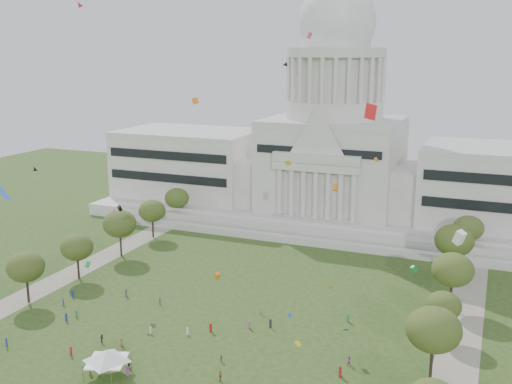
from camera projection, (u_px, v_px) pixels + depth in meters
name	position (u px, v px, depth m)	size (l,w,h in m)	color
ground	(159.00, 379.00, 105.02)	(400.00, 400.00, 0.00)	#2E441A
capitol	(333.00, 154.00, 202.30)	(160.00, 64.50, 91.30)	#BBB9AF
path_left	(56.00, 281.00, 149.79)	(8.00, 160.00, 0.04)	gray
path_right	(458.00, 352.00, 114.31)	(8.00, 160.00, 0.04)	gray
row_tree_l_2	(26.00, 267.00, 135.33)	(8.42, 8.42, 11.97)	black
row_tree_r_2	(434.00, 330.00, 102.21)	(9.55, 9.55, 13.58)	black
row_tree_l_3	(77.00, 247.00, 150.01)	(8.12, 8.12, 11.55)	black
row_tree_r_3	(444.00, 306.00, 118.07)	(7.01, 7.01, 9.98)	black
row_tree_l_4	(120.00, 224.00, 166.41)	(9.29, 9.29, 13.21)	black
row_tree_r_4	(453.00, 270.00, 131.45)	(9.19, 9.19, 13.06)	black
row_tree_l_5	(152.00, 211.00, 183.80)	(8.33, 8.33, 11.85)	black
row_tree_r_5	(454.00, 240.00, 149.94)	(9.82, 9.82, 13.96)	black
row_tree_l_6	(177.00, 198.00, 200.78)	(8.19, 8.19, 11.64)	black
row_tree_r_6	(469.00, 228.00, 165.51)	(8.42, 8.42, 11.97)	black
event_tent	(107.00, 355.00, 105.30)	(11.49, 11.49, 5.03)	#4C4C4C
person_0	(340.00, 371.00, 105.44)	(1.01, 0.66, 2.06)	#B21E1E
person_2	(350.00, 361.00, 109.24)	(0.95, 0.59, 1.96)	#994C8C
person_4	(220.00, 376.00, 103.99)	(1.16, 0.64, 1.99)	olive
person_5	(129.00, 364.00, 108.55)	(1.50, 0.59, 1.61)	#4C4C51
person_8	(102.00, 338.00, 118.06)	(0.81, 0.50, 1.67)	#26262B
person_10	(221.00, 359.00, 110.50)	(0.85, 0.46, 1.45)	olive
distant_crowd	(141.00, 331.00, 121.31)	(67.71, 42.29, 1.88)	#33723F
kite_swarm	(195.00, 240.00, 101.67)	(86.51, 106.94, 61.98)	orange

